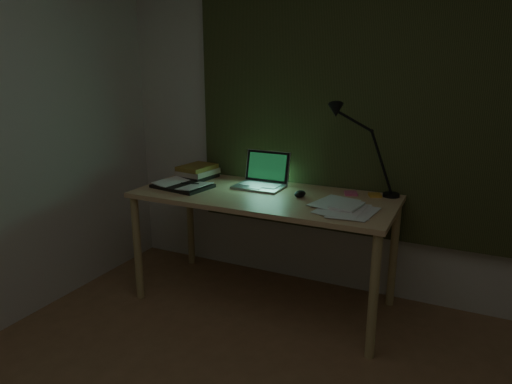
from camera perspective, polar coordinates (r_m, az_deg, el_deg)
wall_back at (r=3.19m, az=11.68°, el=9.07°), size 3.50×0.00×2.50m
curtain at (r=3.13m, az=11.70°, el=12.65°), size 2.20×0.06×2.00m
desk at (r=3.12m, az=0.95°, el=-7.14°), size 1.70×0.74×0.78m
laptop at (r=3.12m, az=0.36°, el=2.64°), size 0.34×0.38×0.24m
open_textbook at (r=3.19m, az=-9.16°, el=0.84°), size 0.41×0.32×0.03m
book_stack at (r=3.42m, az=-7.28°, el=2.55°), size 0.23×0.27×0.11m
loose_papers at (r=2.78m, az=10.37°, el=-1.54°), size 0.39×0.40×0.02m
mouse at (r=2.94m, az=5.52°, el=-0.23°), size 0.07×0.11×0.04m
sticky_yellow at (r=3.04m, az=14.64°, el=-0.37°), size 0.10×0.10×0.02m
sticky_pink at (r=3.04m, az=11.76°, el=-0.16°), size 0.10×0.10×0.02m
desk_lamp at (r=3.00m, az=16.93°, el=4.69°), size 0.42×0.35×0.57m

